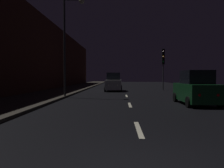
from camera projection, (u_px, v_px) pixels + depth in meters
ground at (124, 90)px, 28.48m from camera, size 26.58×84.00×0.02m
sidewalk_left at (70, 89)px, 28.72m from camera, size 4.40×84.00×0.15m
building_facade_left at (41, 53)px, 25.17m from camera, size 0.80×63.00×8.76m
lane_centerline at (130, 105)px, 13.03m from camera, size 0.16×14.29×0.01m
traffic_light_far_right at (163, 60)px, 26.99m from camera, size 0.31×0.46×5.11m
streetlamp_overhead at (70, 33)px, 17.31m from camera, size 1.70×0.44×7.88m
car_approaching_headlights at (113, 83)px, 25.62m from camera, size 1.97×4.27×2.15m
car_parked_right_near at (196, 89)px, 13.20m from camera, size 1.89×4.10×2.06m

